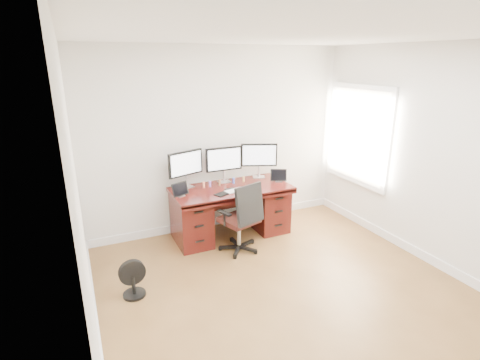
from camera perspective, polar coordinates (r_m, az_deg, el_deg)
name	(u,v)px	position (r m, az deg, el deg)	size (l,w,h in m)	color
ground	(298,303)	(4.28, 8.79, -18.05)	(4.50, 4.50, 0.00)	brown
back_wall	(219,140)	(5.59, -3.21, 6.07)	(4.00, 0.10, 2.70)	white
right_wall	(439,159)	(5.09, 28.12, 2.79)	(0.10, 4.50, 2.70)	white
desk	(231,209)	(5.50, -1.43, -4.46)	(1.70, 0.80, 0.75)	#43100D
office_chair	(241,229)	(5.07, 0.20, -7.49)	(0.66, 0.66, 0.98)	black
floor_fan	(133,279)	(4.39, -16.00, -14.33)	(0.29, 0.25, 0.43)	black
monitor_left	(186,165)	(5.31, -8.27, 2.32)	(0.53, 0.21, 0.53)	silver
monitor_center	(224,160)	(5.49, -2.46, 3.02)	(0.55, 0.14, 0.53)	silver
monitor_right	(259,156)	(5.72, 2.93, 3.64)	(0.52, 0.24, 0.53)	silver
tablet_left	(180,190)	(5.04, -9.08, -1.55)	(0.25, 0.15, 0.19)	silver
tablet_right	(279,176)	(5.60, 5.95, 0.59)	(0.24, 0.17, 0.19)	silver
keyboard	(235,190)	(5.21, -0.69, -1.58)	(0.30, 0.13, 0.01)	white
trackpad	(253,189)	(5.28, 2.00, -1.35)	(0.14, 0.14, 0.01)	silver
drawing_tablet	(223,194)	(5.08, -2.68, -2.13)	(0.21, 0.13, 0.01)	black
phone	(230,189)	(5.27, -1.57, -1.37)	(0.14, 0.07, 0.01)	black
figurine_orange	(204,184)	(5.34, -5.54, -0.66)	(0.04, 0.04, 0.09)	#EE825A
figurine_purple	(210,183)	(5.37, -4.59, -0.52)	(0.04, 0.04, 0.09)	#9E6BD9
figurine_brown	(219,182)	(5.42, -3.15, -0.32)	(0.04, 0.04, 0.09)	#926342
figurine_blue	(234,180)	(5.50, -0.98, -0.02)	(0.04, 0.04, 0.09)	#556CED
figurine_yellow	(244,179)	(5.57, 0.55, 0.20)	(0.04, 0.04, 0.09)	tan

